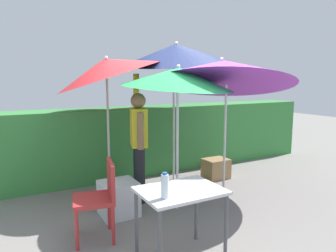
{
  "coord_description": "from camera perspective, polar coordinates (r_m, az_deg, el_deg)",
  "views": [
    {
      "loc": [
        -2.19,
        -3.74,
        1.79
      ],
      "look_at": [
        0.0,
        0.3,
        1.1
      ],
      "focal_mm": 33.09,
      "sensor_mm": 36.0,
      "label": 1
    }
  ],
  "objects": [
    {
      "name": "ground_plane",
      "position": [
        4.69,
        1.8,
        -13.9
      ],
      "size": [
        24.0,
        24.0,
        0.0
      ],
      "primitive_type": "plane",
      "color": "gray"
    },
    {
      "name": "chair_plastic",
      "position": [
        3.63,
        -12.46,
        -12.33
      ],
      "size": [
        0.52,
        0.52,
        0.89
      ],
      "color": "#B72D2D",
      "rests_on": "ground_plane"
    },
    {
      "name": "crate_cardboard",
      "position": [
        5.78,
        8.82,
        -7.74
      ],
      "size": [
        0.43,
        0.35,
        0.36
      ],
      "primitive_type": "cube",
      "color": "#9E7A4C",
      "rests_on": "ground_plane"
    },
    {
      "name": "person_vendor",
      "position": [
        4.58,
        -5.42,
        -2.27
      ],
      "size": [
        0.31,
        0.55,
        1.88
      ],
      "color": "black",
      "rests_on": "ground_plane"
    },
    {
      "name": "umbrella_yellow",
      "position": [
        4.76,
        10.28,
        9.69
      ],
      "size": [
        2.16,
        2.11,
        2.39
      ],
      "color": "silver",
      "rests_on": "ground_plane"
    },
    {
      "name": "folding_table",
      "position": [
        3.1,
        2.32,
        -13.12
      ],
      "size": [
        0.8,
        0.6,
        0.74
      ],
      "color": "#4C4C51",
      "rests_on": "ground_plane"
    },
    {
      "name": "bottle_water",
      "position": [
        2.81,
        -0.58,
        -11.0
      ],
      "size": [
        0.07,
        0.07,
        0.24
      ],
      "color": "silver",
      "rests_on": "folding_table"
    },
    {
      "name": "umbrella_rainbow",
      "position": [
        4.14,
        1.86,
        8.82
      ],
      "size": [
        1.52,
        1.53,
        2.03
      ],
      "color": "silver",
      "rests_on": "ground_plane"
    },
    {
      "name": "umbrella_orange",
      "position": [
        4.94,
        -11.25,
        10.35
      ],
      "size": [
        1.73,
        1.69,
        2.42
      ],
      "color": "silver",
      "rests_on": "ground_plane"
    },
    {
      "name": "cooler_box",
      "position": [
        4.27,
        -9.1,
        -13.04
      ],
      "size": [
        0.47,
        0.44,
        0.46
      ],
      "primitive_type": "cube",
      "color": "silver",
      "rests_on": "ground_plane"
    },
    {
      "name": "hedge_row",
      "position": [
        5.96,
        -6.34,
        -2.68
      ],
      "size": [
        8.0,
        0.7,
        1.27
      ],
      "primitive_type": "cube",
      "color": "#38843D",
      "rests_on": "ground_plane"
    },
    {
      "name": "umbrella_navy",
      "position": [
        5.29,
        1.33,
        13.16
      ],
      "size": [
        1.81,
        1.79,
        2.55
      ],
      "color": "silver",
      "rests_on": "ground_plane"
    }
  ]
}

